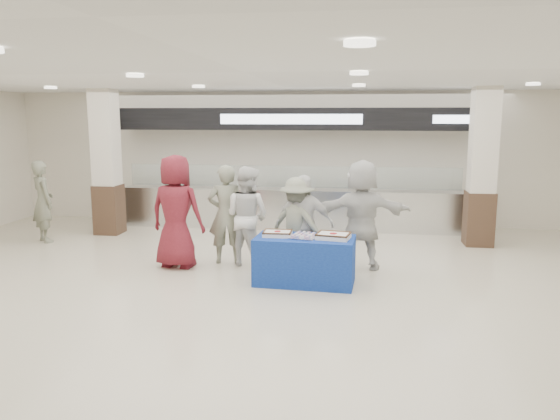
# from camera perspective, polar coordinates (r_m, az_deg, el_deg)

# --- Properties ---
(ground) EXTENTS (14.00, 14.00, 0.00)m
(ground) POSITION_cam_1_polar(r_m,az_deg,el_deg) (7.84, -3.53, -9.84)
(ground) COLOR beige
(ground) RESTS_ON ground
(serving_line) EXTENTS (8.70, 0.85, 2.80)m
(serving_line) POSITION_cam_1_polar(r_m,az_deg,el_deg) (12.79, 1.27, 3.24)
(serving_line) COLOR silver
(serving_line) RESTS_ON ground
(column_left) EXTENTS (0.55, 0.55, 3.20)m
(column_left) POSITION_cam_1_polar(r_m,az_deg,el_deg) (12.73, -17.65, 4.43)
(column_left) COLOR #392519
(column_left) RESTS_ON ground
(column_right) EXTENTS (0.55, 0.55, 3.20)m
(column_right) POSITION_cam_1_polar(r_m,az_deg,el_deg) (11.74, 20.34, 3.85)
(column_right) COLOR #392519
(column_right) RESTS_ON ground
(display_table) EXTENTS (1.59, 0.87, 0.75)m
(display_table) POSITION_cam_1_polar(r_m,az_deg,el_deg) (8.67, 2.59, -5.28)
(display_table) COLOR #163A99
(display_table) RESTS_ON ground
(sheet_cake_left) EXTENTS (0.45, 0.36, 0.09)m
(sheet_cake_left) POSITION_cam_1_polar(r_m,az_deg,el_deg) (8.65, -0.26, -2.42)
(sheet_cake_left) COLOR white
(sheet_cake_left) RESTS_ON display_table
(sheet_cake_right) EXTENTS (0.56, 0.47, 0.10)m
(sheet_cake_right) POSITION_cam_1_polar(r_m,az_deg,el_deg) (8.51, 5.59, -2.66)
(sheet_cake_right) COLOR white
(sheet_cake_right) RESTS_ON display_table
(cupcake_tray) EXTENTS (0.46, 0.39, 0.07)m
(cupcake_tray) POSITION_cam_1_polar(r_m,az_deg,el_deg) (8.54, 2.45, -2.70)
(cupcake_tray) COLOR silver
(cupcake_tray) RESTS_ON display_table
(civilian_maroon) EXTENTS (1.05, 0.77, 1.98)m
(civilian_maroon) POSITION_cam_1_polar(r_m,az_deg,el_deg) (9.63, -10.79, -0.17)
(civilian_maroon) COLOR maroon
(civilian_maroon) RESTS_ON ground
(soldier_a) EXTENTS (0.73, 0.56, 1.78)m
(soldier_a) POSITION_cam_1_polar(r_m,az_deg,el_deg) (9.80, -5.66, -0.45)
(soldier_a) COLOR slate
(soldier_a) RESTS_ON ground
(chef_tall) EXTENTS (1.05, 0.95, 1.76)m
(chef_tall) POSITION_cam_1_polar(r_m,az_deg,el_deg) (9.65, -3.47, -0.63)
(chef_tall) COLOR white
(chef_tall) RESTS_ON ground
(chef_short) EXTENTS (0.99, 0.46, 1.66)m
(chef_short) POSITION_cam_1_polar(r_m,az_deg,el_deg) (9.19, 2.59, -1.48)
(chef_short) COLOR white
(chef_short) RESTS_ON ground
(soldier_b) EXTENTS (1.20, 0.97, 1.62)m
(soldier_b) POSITION_cam_1_polar(r_m,az_deg,el_deg) (9.21, 1.83, -1.59)
(soldier_b) COLOR slate
(soldier_b) RESTS_ON ground
(civilian_white) EXTENTS (1.82, 0.75, 1.91)m
(civilian_white) POSITION_cam_1_polar(r_m,az_deg,el_deg) (9.47, 8.49, -0.49)
(civilian_white) COLOR silver
(civilian_white) RESTS_ON ground
(soldier_bg) EXTENTS (0.74, 0.71, 1.71)m
(soldier_bg) POSITION_cam_1_polar(r_m,az_deg,el_deg) (12.43, -23.53, 0.82)
(soldier_bg) COLOR slate
(soldier_bg) RESTS_ON ground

